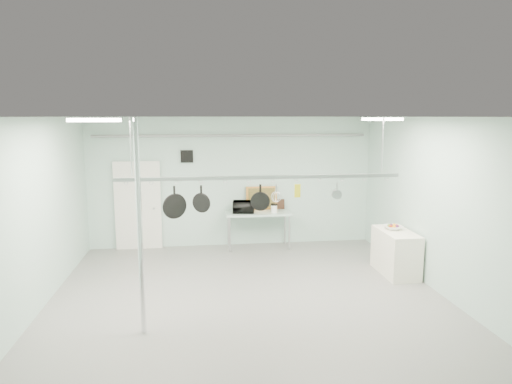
{
  "coord_description": "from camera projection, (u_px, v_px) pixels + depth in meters",
  "views": [
    {
      "loc": [
        -0.86,
        -7.18,
        3.21
      ],
      "look_at": [
        0.2,
        1.0,
        1.84
      ],
      "focal_mm": 32.0,
      "sensor_mm": 36.0,
      "label": 1
    }
  ],
  "objects": [
    {
      "name": "coffee_canister",
      "position": [
        274.0,
        209.0,
        11.04
      ],
      "size": [
        0.15,
        0.15,
        0.18
      ],
      "primitive_type": "cylinder",
      "rotation": [
        0.0,
        0.0,
        -0.02
      ],
      "color": "white",
      "rests_on": "prep_table"
    },
    {
      "name": "side_cabinet",
      "position": [
        396.0,
        252.0,
        9.35
      ],
      "size": [
        0.6,
        1.2,
        0.9
      ],
      "primitive_type": "cube",
      "color": "white",
      "rests_on": "floor"
    },
    {
      "name": "prep_table",
      "position": [
        258.0,
        215.0,
        11.12
      ],
      "size": [
        1.6,
        0.7,
        0.91
      ],
      "color": "#9AB5A8",
      "rests_on": "floor"
    },
    {
      "name": "whisk",
      "position": [
        276.0,
        194.0,
        7.7
      ],
      "size": [
        0.19,
        0.19,
        0.35
      ],
      "primitive_type": null,
      "rotation": [
        0.0,
        0.0,
        0.11
      ],
      "color": "#BCBBC0",
      "rests_on": "pot_rack"
    },
    {
      "name": "wall_vent",
      "position": [
        187.0,
        156.0,
        11.03
      ],
      "size": [
        0.3,
        0.04,
        0.3
      ],
      "primitive_type": "cube",
      "color": "black",
      "rests_on": "back_wall"
    },
    {
      "name": "saucepan",
      "position": [
        337.0,
        191.0,
        7.82
      ],
      "size": [
        0.18,
        0.13,
        0.29
      ],
      "primitive_type": null,
      "rotation": [
        0.0,
        0.0,
        -0.26
      ],
      "color": "#B9BABF",
      "rests_on": "pot_rack"
    },
    {
      "name": "fruit_bowl",
      "position": [
        393.0,
        227.0,
        9.4
      ],
      "size": [
        0.39,
        0.39,
        0.09
      ],
      "primitive_type": "imported",
      "rotation": [
        0.0,
        0.0,
        0.11
      ],
      "color": "white",
      "rests_on": "side_cabinet"
    },
    {
      "name": "ceiling",
      "position": [
        251.0,
        118.0,
        7.13
      ],
      "size": [
        7.0,
        8.0,
        0.02
      ],
      "primitive_type": "cube",
      "color": "silver",
      "rests_on": "back_wall"
    },
    {
      "name": "painting_large",
      "position": [
        262.0,
        198.0,
        11.37
      ],
      "size": [
        0.78,
        0.13,
        0.58
      ],
      "primitive_type": "cube",
      "rotation": [
        -0.14,
        0.0,
        0.0
      ],
      "color": "#C57E35",
      "rests_on": "prep_table"
    },
    {
      "name": "light_panel_left",
      "position": [
        95.0,
        120.0,
        6.08
      ],
      "size": [
        0.65,
        0.3,
        0.05
      ],
      "primitive_type": "cube",
      "color": "white",
      "rests_on": "ceiling"
    },
    {
      "name": "skillet_mid",
      "position": [
        201.0,
        199.0,
        7.54
      ],
      "size": [
        0.31,
        0.21,
        0.46
      ],
      "primitive_type": null,
      "rotation": [
        0.0,
        0.0,
        -0.5
      ],
      "color": "black",
      "rests_on": "pot_rack"
    },
    {
      "name": "skillet_left",
      "position": [
        175.0,
        203.0,
        7.5
      ],
      "size": [
        0.4,
        0.24,
        0.56
      ],
      "primitive_type": null,
      "rotation": [
        0.0,
        0.0,
        0.47
      ],
      "color": "black",
      "rests_on": "pot_rack"
    },
    {
      "name": "chrome_pole",
      "position": [
        140.0,
        229.0,
        6.59
      ],
      "size": [
        0.08,
        0.08,
        3.2
      ],
      "primitive_type": "cylinder",
      "color": "silver",
      "rests_on": "floor"
    },
    {
      "name": "microwave",
      "position": [
        244.0,
        207.0,
        11.01
      ],
      "size": [
        0.56,
        0.42,
        0.28
      ],
      "primitive_type": "imported",
      "rotation": [
        0.0,
        0.0,
        2.99
      ],
      "color": "black",
      "rests_on": "prep_table"
    },
    {
      "name": "back_wall",
      "position": [
        232.0,
        182.0,
        11.3
      ],
      "size": [
        7.0,
        0.02,
        3.2
      ],
      "primitive_type": "cube",
      "color": "#AACCBF",
      "rests_on": "floor"
    },
    {
      "name": "grater",
      "position": [
        297.0,
        191.0,
        7.73
      ],
      "size": [
        0.1,
        0.05,
        0.25
      ],
      "primitive_type": null,
      "rotation": [
        0.0,
        0.0,
        0.26
      ],
      "color": "yellow",
      "rests_on": "pot_rack"
    },
    {
      "name": "door",
      "position": [
        138.0,
        206.0,
        11.05
      ],
      "size": [
        1.1,
        0.1,
        2.2
      ],
      "primitive_type": "cube",
      "color": "silver",
      "rests_on": "floor"
    },
    {
      "name": "conduit_pipe",
      "position": [
        232.0,
        135.0,
        11.02
      ],
      "size": [
        6.6,
        0.07,
        0.07
      ],
      "primitive_type": "cylinder",
      "rotation": [
        0.0,
        1.57,
        0.0
      ],
      "color": "gray",
      "rests_on": "back_wall"
    },
    {
      "name": "right_wall",
      "position": [
        453.0,
        211.0,
        7.84
      ],
      "size": [
        0.02,
        8.0,
        3.2
      ],
      "primitive_type": "cube",
      "color": "#AACCBF",
      "rests_on": "floor"
    },
    {
      "name": "painting_small",
      "position": [
        278.0,
        204.0,
        11.45
      ],
      "size": [
        0.31,
        0.1,
        0.25
      ],
      "primitive_type": "cube",
      "rotation": [
        -0.17,
        0.0,
        -0.07
      ],
      "color": "black",
      "rests_on": "prep_table"
    },
    {
      "name": "fruit_cluster",
      "position": [
        393.0,
        226.0,
        9.39
      ],
      "size": [
        0.24,
        0.24,
        0.09
      ],
      "primitive_type": null,
      "color": "#99280E",
      "rests_on": "fruit_bowl"
    },
    {
      "name": "floor",
      "position": [
        252.0,
        310.0,
        7.66
      ],
      "size": [
        8.0,
        8.0,
        0.0
      ],
      "primitive_type": "plane",
      "color": "gray",
      "rests_on": "ground"
    },
    {
      "name": "pot_rack",
      "position": [
        261.0,
        176.0,
        7.61
      ],
      "size": [
        4.8,
        0.06,
        1.0
      ],
      "color": "#B7B7BC",
      "rests_on": "ceiling"
    },
    {
      "name": "skillet_right",
      "position": [
        260.0,
        197.0,
        7.67
      ],
      "size": [
        0.33,
        0.12,
        0.44
      ],
      "primitive_type": null,
      "rotation": [
        0.0,
        0.0,
        -0.18
      ],
      "color": "black",
      "rests_on": "pot_rack"
    },
    {
      "name": "light_panel_right",
      "position": [
        382.0,
        119.0,
        8.03
      ],
      "size": [
        0.65,
        0.3,
        0.05
      ],
      "primitive_type": "cube",
      "color": "white",
      "rests_on": "ceiling"
    }
  ]
}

